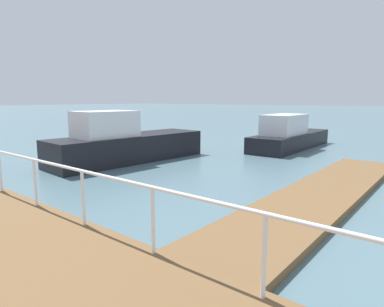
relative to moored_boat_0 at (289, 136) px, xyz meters
name	(u,v)px	position (x,y,z in m)	size (l,w,h in m)	color
ground_plane	(16,160)	(-11.42, 8.22, -0.72)	(300.00, 300.00, 0.00)	slate
floating_dock	(319,196)	(-8.72, -4.60, -0.63)	(12.40, 2.00, 0.18)	brown
boardwalk_railing	(82,181)	(-14.57, -2.08, 0.54)	(0.06, 30.04, 1.08)	white
moored_boat_0	(289,136)	(0.00, 0.00, 0.00)	(7.41, 2.08, 1.95)	black
moored_boat_2	(125,143)	(-8.45, 4.09, 0.10)	(7.45, 2.64, 2.28)	black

